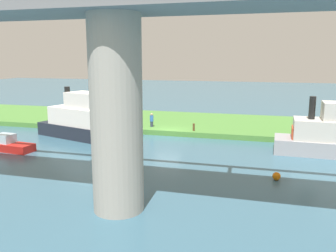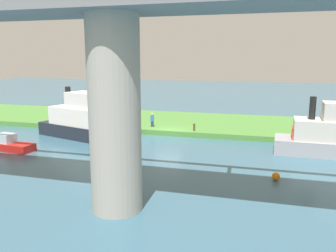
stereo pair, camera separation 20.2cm
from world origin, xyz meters
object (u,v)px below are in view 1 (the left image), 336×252
mooring_post (194,127)px  riverboat_paddlewheel (85,119)px  person_on_bank (152,120)px  pontoon_yellow (9,145)px  marker_buoy (277,176)px  bridge_pylon (116,116)px

mooring_post → riverboat_paddlewheel: (9.64, 3.46, 0.88)m
person_on_bank → pontoon_yellow: size_ratio=0.34×
pontoon_yellow → marker_buoy: size_ratio=8.25×
riverboat_paddlewheel → pontoon_yellow: size_ratio=2.34×
mooring_post → pontoon_yellow: size_ratio=0.17×
mooring_post → marker_buoy: mooring_post is taller
riverboat_paddlewheel → person_on_bank: bearing=-140.0°
mooring_post → riverboat_paddlewheel: bearing=19.7°
person_on_bank → marker_buoy: (-11.83, 11.64, -0.95)m
pontoon_yellow → marker_buoy: (-20.64, 1.52, -0.23)m
bridge_pylon → riverboat_paddlewheel: 16.88m
pontoon_yellow → marker_buoy: 20.70m
person_on_bank → marker_buoy: person_on_bank is taller
bridge_pylon → person_on_bank: bearing=-77.0°
marker_buoy → person_on_bank: bearing=-44.5°
mooring_post → bridge_pylon: bearing=88.9°
person_on_bank → pontoon_yellow: 13.43m
riverboat_paddlewheel → pontoon_yellow: bearing=57.7°
mooring_post → riverboat_paddlewheel: riverboat_paddlewheel is taller
pontoon_yellow → marker_buoy: bearing=175.8°
bridge_pylon → mooring_post: bearing=-91.1°
marker_buoy → riverboat_paddlewheel: bearing=-23.3°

